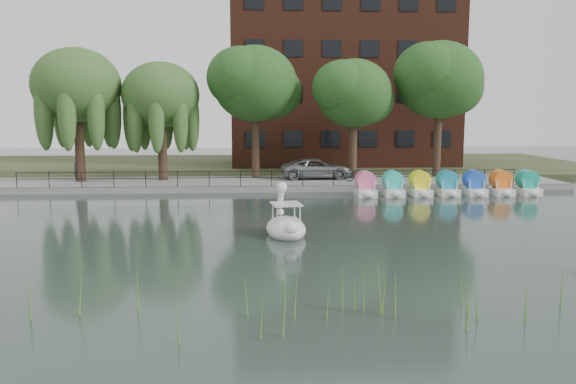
{
  "coord_description": "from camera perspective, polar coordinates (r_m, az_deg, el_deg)",
  "views": [
    {
      "loc": [
        -1.09,
        -22.56,
        5.07
      ],
      "look_at": [
        0.5,
        4.0,
        1.3
      ],
      "focal_mm": 35.0,
      "sensor_mm": 36.0,
      "label": 1
    }
  ],
  "objects": [
    {
      "name": "ground_plane",
      "position": [
        23.14,
        -0.65,
        -4.59
      ],
      "size": [
        120.0,
        120.0,
        0.0
      ],
      "primitive_type": "plane",
      "color": "#3A4C45"
    },
    {
      "name": "swan_boat",
      "position": [
        23.35,
        -0.23,
        -3.29
      ],
      "size": [
        1.95,
        2.74,
        2.15
      ],
      "rotation": [
        0.0,
        0.0,
        0.15
      ],
      "color": "white",
      "rests_on": "ground_plane"
    },
    {
      "name": "broadleaf_center",
      "position": [
        40.61,
        -3.35,
        10.86
      ],
      "size": [
        6.0,
        6.0,
        9.25
      ],
      "color": "#473323",
      "rests_on": "promenade"
    },
    {
      "name": "pedestrian",
      "position": [
        40.92,
        -20.53,
        2.39
      ],
      "size": [
        0.86,
        0.8,
        1.98
      ],
      "primitive_type": "imported",
      "rotation": [
        0.0,
        0.0,
        0.59
      ],
      "color": "black",
      "rests_on": "promenade"
    },
    {
      "name": "minivan",
      "position": [
        40.08,
        2.95,
        2.53
      ],
      "size": [
        3.01,
        5.98,
        1.62
      ],
      "primitive_type": "imported",
      "rotation": [
        0.0,
        0.0,
        1.63
      ],
      "color": "gray",
      "rests_on": "promenade"
    },
    {
      "name": "bicycle",
      "position": [
        38.59,
        7.1,
        1.8
      ],
      "size": [
        1.18,
        1.82,
        1.0
      ],
      "primitive_type": "imported",
      "rotation": [
        0.0,
        0.0,
        1.2
      ],
      "color": "gray",
      "rests_on": "promenade"
    },
    {
      "name": "railing",
      "position": [
        36.04,
        -1.67,
        1.81
      ],
      "size": [
        32.0,
        0.05,
        1.0
      ],
      "color": "black",
      "rests_on": "promenade"
    },
    {
      "name": "broadleaf_right",
      "position": [
        40.7,
        6.71,
        9.86
      ],
      "size": [
        5.4,
        5.4,
        8.32
      ],
      "color": "#473323",
      "rests_on": "promenade"
    },
    {
      "name": "kerb",
      "position": [
        35.95,
        -1.65,
        0.28
      ],
      "size": [
        40.0,
        0.25,
        0.4
      ],
      "primitive_type": "cube",
      "color": "gray",
      "rests_on": "ground_plane"
    },
    {
      "name": "apartment_building",
      "position": [
        53.32,
        5.45,
        12.64
      ],
      "size": [
        20.0,
        10.07,
        18.0
      ],
      "color": "#4C1E16",
      "rests_on": "land_strip"
    },
    {
      "name": "willow_mid",
      "position": [
        40.09,
        -12.8,
        9.55
      ],
      "size": [
        5.32,
        5.32,
        8.15
      ],
      "color": "#473323",
      "rests_on": "promenade"
    },
    {
      "name": "land_strip",
      "position": [
        52.8,
        -2.23,
        2.74
      ],
      "size": [
        60.0,
        22.0,
        0.36
      ],
      "primitive_type": "cube",
      "color": "#47512D",
      "rests_on": "ground_plane"
    },
    {
      "name": "promenade",
      "position": [
        38.88,
        -1.79,
        0.86
      ],
      "size": [
        40.0,
        6.0,
        0.4
      ],
      "primitive_type": "cube",
      "color": "gray",
      "rests_on": "ground_plane"
    },
    {
      "name": "willow_left",
      "position": [
        40.87,
        -20.69,
        10.08
      ],
      "size": [
        5.88,
        5.88,
        9.01
      ],
      "color": "#473323",
      "rests_on": "promenade"
    },
    {
      "name": "reed_bank",
      "position": [
        14.14,
        9.53,
        -10.47
      ],
      "size": [
        24.0,
        2.4,
        1.2
      ],
      "color": "#669938",
      "rests_on": "ground_plane"
    },
    {
      "name": "broadleaf_far",
      "position": [
        43.31,
        15.15,
        10.87
      ],
      "size": [
        6.3,
        6.3,
        9.71
      ],
      "color": "#473323",
      "rests_on": "promenade"
    },
    {
      "name": "pedal_boat_row",
      "position": [
        36.01,
        15.86,
        0.64
      ],
      "size": [
        11.35,
        1.7,
        1.4
      ],
      "color": "white",
      "rests_on": "ground_plane"
    }
  ]
}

